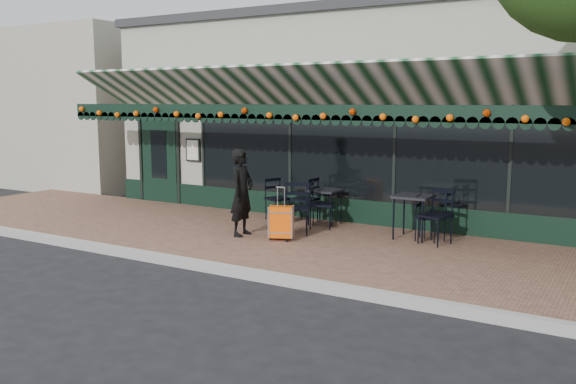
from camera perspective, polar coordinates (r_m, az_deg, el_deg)
The scene contains 16 objects.
ground at distance 9.77m, azimuth -6.61°, elevation -7.38°, with size 80.00×80.00×0.00m, color black.
sidewalk at distance 11.35m, azimuth -0.48°, elevation -4.68°, with size 18.00×4.00×0.15m, color brown.
curb at distance 9.69m, azimuth -6.90°, elevation -7.06°, with size 18.00×0.16×0.15m, color #9E9E99.
restaurant_building at distance 16.33m, azimuth 10.24°, elevation 6.99°, with size 12.00×9.60×4.50m.
neighbor_building_left at distance 24.28m, azimuth -19.95°, elevation 7.38°, with size 12.00×8.00×4.80m, color #9C9889.
woman at distance 11.44m, azimuth -4.34°, elevation -0.05°, with size 0.60×0.39×1.63m, color black.
suitcase at distance 11.09m, azimuth -0.66°, elevation -2.87°, with size 0.49×0.38×0.98m.
cafe_table_a at distance 11.40m, azimuth 11.66°, elevation -0.70°, with size 0.66×0.66×0.81m.
cafe_table_b at distance 12.44m, azimuth 3.49°, elevation -0.10°, with size 0.59×0.59×0.73m.
chair_a_left at distance 11.52m, azimuth 13.89°, elevation -2.05°, with size 0.45×0.45×0.91m, color black, non-canonical shape.
chair_a_right at distance 11.35m, azimuth 12.92°, elevation -2.36°, with size 0.42×0.42×0.84m, color black, non-canonical shape.
chair_a_front at distance 11.08m, azimuth 13.62°, elevation -2.23°, with size 0.50×0.50×0.99m, color black, non-canonical shape.
chair_b_left at distance 12.70m, azimuth 1.58°, elevation -0.72°, with size 0.48×0.48×0.96m, color black, non-canonical shape.
chair_b_right at distance 12.13m, azimuth 3.15°, elevation -1.21°, with size 0.47×0.47×0.94m, color black, non-canonical shape.
chair_b_front at distance 11.57m, azimuth 0.76°, elevation -1.56°, with size 0.49×0.49×0.99m, color black, non-canonical shape.
chair_solo at distance 12.97m, azimuth -0.97°, elevation -0.67°, with size 0.45×0.45×0.90m, color black, non-canonical shape.
Camera 1 is at (5.72, -7.46, 2.67)m, focal length 38.00 mm.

